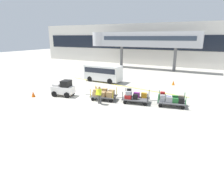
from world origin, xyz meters
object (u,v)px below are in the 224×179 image
at_px(baggage_cart_middle, 134,97).
at_px(baggage_cart_tail, 171,100).
at_px(baggage_tug, 63,88).
at_px(shuttle_van, 103,72).
at_px(safety_cone_near, 173,83).
at_px(baggage_cart_lead, 103,94).
at_px(baggage_handler, 99,94).
at_px(safety_cone_far, 33,94).

distance_m(baggage_cart_middle, baggage_cart_tail, 3.11).
bearing_deg(baggage_cart_tail, baggage_tug, -168.93).
height_order(shuttle_van, safety_cone_near, shuttle_van).
xyz_separation_m(baggage_cart_lead, baggage_handler, (0.24, -1.19, 0.30)).
bearing_deg(baggage_handler, baggage_tug, 174.68).
bearing_deg(baggage_handler, baggage_cart_tail, 22.60).
distance_m(baggage_tug, safety_cone_far, 2.94).
bearing_deg(baggage_cart_middle, baggage_cart_lead, -168.20).
bearing_deg(safety_cone_far, safety_cone_near, 44.69).
distance_m(baggage_cart_middle, baggage_handler, 3.15).
bearing_deg(baggage_cart_middle, safety_cone_near, 76.70).
distance_m(baggage_handler, safety_cone_far, 6.85).
xyz_separation_m(baggage_cart_middle, shuttle_van, (-6.61, 5.97, 0.70)).
xyz_separation_m(baggage_cart_middle, safety_cone_near, (1.92, 8.10, -0.26)).
bearing_deg(baggage_handler, shuttle_van, 117.52).
xyz_separation_m(baggage_cart_tail, shuttle_van, (-9.68, 5.40, 0.70)).
xyz_separation_m(baggage_cart_tail, safety_cone_far, (-12.36, -3.55, -0.26)).
xyz_separation_m(baggage_tug, safety_cone_near, (8.80, 9.49, -0.48)).
height_order(baggage_cart_middle, shuttle_van, shuttle_van).
relative_size(baggage_handler, shuttle_van, 0.32).
relative_size(baggage_tug, safety_cone_far, 4.13).
bearing_deg(baggage_tug, baggage_cart_middle, 11.36).
height_order(baggage_tug, baggage_cart_middle, baggage_tug).
relative_size(shuttle_van, safety_cone_near, 8.77).
distance_m(shuttle_van, safety_cone_far, 9.40).
relative_size(baggage_cart_middle, baggage_cart_tail, 1.00).
distance_m(baggage_tug, baggage_cart_middle, 7.02).
height_order(baggage_cart_middle, safety_cone_near, baggage_cart_middle).
bearing_deg(baggage_cart_tail, safety_cone_far, -163.97).
height_order(baggage_cart_tail, baggage_handler, baggage_handler).
bearing_deg(safety_cone_near, baggage_cart_lead, -118.56).
relative_size(baggage_cart_lead, shuttle_van, 0.64).
height_order(baggage_cart_lead, baggage_cart_tail, baggage_cart_lead).
bearing_deg(safety_cone_near, safety_cone_far, -135.31).
height_order(baggage_tug, baggage_handler, baggage_tug).
bearing_deg(safety_cone_near, baggage_tug, -132.84).
height_order(baggage_tug, safety_cone_near, baggage_tug).
bearing_deg(shuttle_van, safety_cone_far, -106.67).
xyz_separation_m(baggage_tug, baggage_cart_lead, (4.07, 0.79, -0.18)).
bearing_deg(shuttle_van, baggage_tug, -92.09).
xyz_separation_m(baggage_cart_lead, safety_cone_far, (-6.48, -2.40, -0.29)).
bearing_deg(safety_cone_far, baggage_cart_middle, 17.82).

